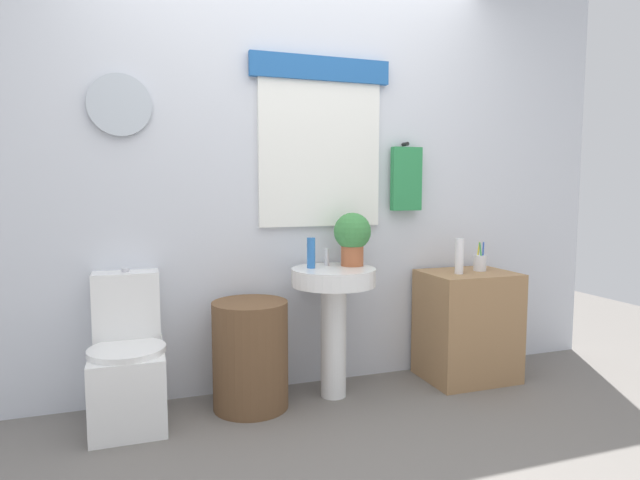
% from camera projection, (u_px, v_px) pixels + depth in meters
% --- Properties ---
extents(ground_plane, '(8.00, 8.00, 0.00)m').
position_uv_depth(ground_plane, '(363.00, 475.00, 2.24)').
color(ground_plane, slate).
extents(back_wall, '(4.40, 0.18, 2.60)m').
position_uv_depth(back_wall, '(290.00, 173.00, 3.19)').
color(back_wall, silver).
rests_on(back_wall, ground_plane).
extents(toilet, '(0.38, 0.51, 0.79)m').
position_uv_depth(toilet, '(128.00, 365.00, 2.74)').
color(toilet, white).
rests_on(toilet, ground_plane).
extents(laundry_hamper, '(0.42, 0.42, 0.60)m').
position_uv_depth(laundry_hamper, '(250.00, 355.00, 2.91)').
color(laundry_hamper, brown).
rests_on(laundry_hamper, ground_plane).
extents(pedestal_sink, '(0.49, 0.49, 0.76)m').
position_uv_depth(pedestal_sink, '(334.00, 302.00, 3.04)').
color(pedestal_sink, white).
rests_on(pedestal_sink, ground_plane).
extents(faucet, '(0.03, 0.03, 0.10)m').
position_uv_depth(faucet, '(327.00, 257.00, 3.13)').
color(faucet, silver).
rests_on(faucet, pedestal_sink).
extents(wooden_cabinet, '(0.56, 0.44, 0.69)m').
position_uv_depth(wooden_cabinet, '(467.00, 325.00, 3.36)').
color(wooden_cabinet, '#9E754C').
rests_on(wooden_cabinet, ground_plane).
extents(soap_bottle, '(0.05, 0.05, 0.18)m').
position_uv_depth(soap_bottle, '(311.00, 253.00, 3.02)').
color(soap_bottle, '#2D6BB7').
rests_on(soap_bottle, pedestal_sink).
extents(potted_plant, '(0.22, 0.22, 0.32)m').
position_uv_depth(potted_plant, '(352.00, 235.00, 3.11)').
color(potted_plant, '#AD5B38').
rests_on(potted_plant, pedestal_sink).
extents(lotion_bottle, '(0.05, 0.05, 0.22)m').
position_uv_depth(lotion_bottle, '(459.00, 256.00, 3.24)').
color(lotion_bottle, white).
rests_on(lotion_bottle, wooden_cabinet).
extents(toothbrush_cup, '(0.08, 0.08, 0.19)m').
position_uv_depth(toothbrush_cup, '(480.00, 263.00, 3.37)').
color(toothbrush_cup, silver).
rests_on(toothbrush_cup, wooden_cabinet).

